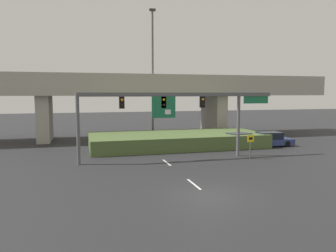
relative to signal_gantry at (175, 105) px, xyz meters
name	(u,v)px	position (x,y,z in m)	size (l,w,h in m)	color
ground_plane	(207,195)	(-1.02, -9.75, -4.58)	(160.00, 160.00, 0.00)	#262628
lane_markings	(158,155)	(-1.02, 2.15, -4.58)	(0.14, 21.78, 0.01)	silver
signal_gantry	(175,105)	(0.00, 0.00, 0.00)	(16.76, 0.44, 5.61)	#515456
speed_limit_sign	(250,143)	(6.17, -1.53, -3.20)	(0.60, 0.11, 2.11)	#4C4C4C
highway_light_pole_near	(153,73)	(0.58, 11.33, 3.34)	(0.70, 0.36, 15.09)	#515456
overpass_bridge	(135,92)	(-1.02, 14.41, 1.09)	(49.96, 7.19, 7.76)	#A39E93
grass_embankment	(177,140)	(2.04, 6.32, -3.89)	(17.83, 7.38, 1.37)	#4C6033
parked_sedan_near_right	(239,140)	(8.27, 4.46, -3.91)	(4.58, 2.75, 1.45)	maroon
parked_sedan_mid_right	(270,140)	(11.56, 3.94, -3.89)	(4.63, 1.81, 1.50)	navy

